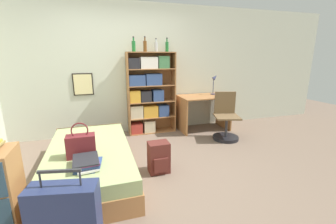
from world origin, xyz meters
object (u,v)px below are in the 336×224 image
object	(u,v)px
bottle_green	(134,46)
bottle_blue	(167,46)
backpack	(159,157)
desk	(204,107)
bottle_brown	(145,46)
desk_chair	(226,124)
handbag	(81,145)
bookcase	(148,94)
bottle_clear	(156,47)
bed	(90,161)
book_stack_on_bed	(87,163)
desk_lamp	(214,81)

from	to	relation	value
bottle_green	bottle_blue	xyz separation A→B (m)	(0.68, 0.05, -0.00)
backpack	desk	bearing A→B (deg)	46.61
backpack	bottle_green	bearing A→B (deg)	90.57
bottle_green	bottle_brown	world-z (taller)	bottle_brown
backpack	desk_chair	bearing A→B (deg)	28.65
handbag	bookcase	bearing A→B (deg)	55.05
bottle_clear	bed	bearing A→B (deg)	-131.69
book_stack_on_bed	backpack	xyz separation A→B (m)	(0.91, 0.36, -0.24)
desk	handbag	bearing A→B (deg)	-146.89
desk_lamp	bottle_green	bearing A→B (deg)	177.77
bed	bottle_green	size ratio (longest dim) A/B	7.29
desk	desk_chair	size ratio (longest dim) A/B	1.17
bottle_clear	desk_chair	xyz separation A→B (m)	(1.15, -0.84, -1.47)
book_stack_on_bed	desk_lamp	size ratio (longest dim) A/B	0.85
bookcase	desk_chair	world-z (taller)	bookcase
bottle_blue	desk_chair	world-z (taller)	bottle_blue
bottle_green	desk_lamp	distance (m)	1.87
bottle_brown	backpack	world-z (taller)	bottle_brown
bed	bookcase	distance (m)	1.97
bottle_green	bottle_blue	bearing A→B (deg)	4.02
desk_lamp	book_stack_on_bed	bearing A→B (deg)	-143.00
bookcase	desk	size ratio (longest dim) A/B	1.57
handbag	backpack	xyz separation A→B (m)	(0.98, 0.06, -0.33)
handbag	backpack	distance (m)	1.03
bed	bottle_blue	bearing A→B (deg)	44.07
bottle_green	handbag	bearing A→B (deg)	-118.89
handbag	bottle_brown	xyz separation A→B (m)	(1.18, 1.73, 1.22)
handbag	backpack	size ratio (longest dim) A/B	0.98
desk_lamp	backpack	bearing A→B (deg)	-136.77
bed	desk_chair	size ratio (longest dim) A/B	2.25
handbag	bottle_brown	distance (m)	2.42
bottle_brown	bookcase	bearing A→B (deg)	25.26
book_stack_on_bed	bookcase	size ratio (longest dim) A/B	0.23
bookcase	bottle_clear	xyz separation A→B (m)	(0.19, 0.02, 0.93)
bottle_green	desk_lamp	size ratio (longest dim) A/B	0.63
handbag	book_stack_on_bed	world-z (taller)	handbag
bottle_clear	bottle_green	bearing A→B (deg)	-176.08
bottle_brown	bottle_blue	xyz separation A→B (m)	(0.46, 0.06, -0.00)
bottle_brown	desk_lamp	size ratio (longest dim) A/B	0.65
book_stack_on_bed	desk_lamp	xyz separation A→B (m)	(2.62, 1.98, 0.59)
bottle_green	backpack	world-z (taller)	bottle_green
bookcase	backpack	size ratio (longest dim) A/B	3.80
bed	bottle_clear	world-z (taller)	bottle_clear
bookcase	book_stack_on_bed	bearing A→B (deg)	-119.34
bookcase	bottle_clear	size ratio (longest dim) A/B	6.39
bed	bottle_blue	xyz separation A→B (m)	(1.57, 1.52, 1.56)
bottle_blue	desk_chair	bearing A→B (deg)	-42.96
handbag	bottle_green	xyz separation A→B (m)	(0.96, 1.74, 1.22)
book_stack_on_bed	bottle_clear	xyz separation A→B (m)	(1.34, 2.07, 1.30)
book_stack_on_bed	desk_lamp	world-z (taller)	desk_lamp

